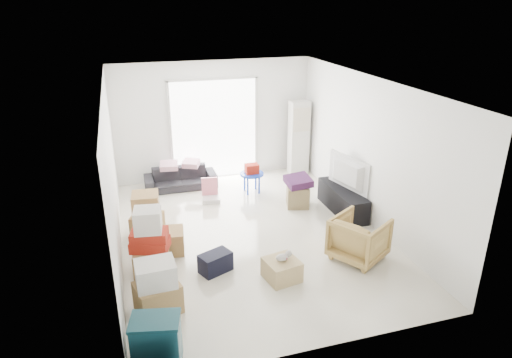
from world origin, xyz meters
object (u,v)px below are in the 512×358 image
at_px(sofa, 180,175).
at_px(tv_console, 343,200).
at_px(ac_tower, 299,138).
at_px(armchair, 359,236).
at_px(kids_table, 252,172).
at_px(television, 344,186).
at_px(ottoman, 298,196).
at_px(wood_crate, 282,270).
at_px(storage_bins, 157,342).

bearing_deg(sofa, tv_console, -35.86).
relative_size(ac_tower, armchair, 2.19).
relative_size(tv_console, sofa, 0.92).
height_order(sofa, kids_table, kids_table).
distance_m(television, armchair, 1.76).
height_order(armchair, ottoman, armchair).
height_order(television, kids_table, kids_table).
bearing_deg(armchair, wood_crate, 66.60).
xyz_separation_m(ac_tower, wood_crate, (-1.89, -4.13, -0.72)).
distance_m(ac_tower, kids_table, 1.68).
relative_size(television, sofa, 0.72).
xyz_separation_m(armchair, kids_table, (-0.89, 3.10, 0.06)).
xyz_separation_m(tv_console, storage_bins, (-3.90, -3.08, 0.08)).
relative_size(sofa, wood_crate, 3.27).
relative_size(sofa, storage_bins, 2.44).
bearing_deg(wood_crate, storage_bins, -148.10).
height_order(ac_tower, kids_table, ac_tower).
relative_size(ac_tower, sofa, 1.12).
xyz_separation_m(tv_console, television, (0.00, 0.00, 0.31)).
distance_m(ac_tower, wood_crate, 4.60).
relative_size(armchair, kids_table, 1.24).
bearing_deg(television, kids_table, 31.63).
xyz_separation_m(television, sofa, (-2.90, 2.12, -0.25)).
xyz_separation_m(television, ottoman, (-0.76, 0.49, -0.33)).
height_order(armchair, kids_table, armchair).
bearing_deg(storage_bins, wood_crate, 31.90).
height_order(ac_tower, ottoman, ac_tower).
relative_size(television, armchair, 1.40).
distance_m(tv_console, television, 0.31).
bearing_deg(wood_crate, sofa, 103.49).
height_order(tv_console, sofa, sofa).
relative_size(tv_console, wood_crate, 3.00).
bearing_deg(television, wood_crate, 120.16).
distance_m(kids_table, wood_crate, 3.35).
height_order(kids_table, wood_crate, kids_table).
relative_size(armchair, wood_crate, 1.67).
xyz_separation_m(ac_tower, television, (0.05, -2.27, -0.32)).
relative_size(tv_console, storage_bins, 2.24).
bearing_deg(kids_table, sofa, 154.91).
xyz_separation_m(television, wood_crate, (-1.94, -1.86, -0.39)).
height_order(storage_bins, kids_table, kids_table).
relative_size(ac_tower, storage_bins, 2.73).
relative_size(ac_tower, kids_table, 2.72).
bearing_deg(storage_bins, ottoman, 48.61).
xyz_separation_m(television, storage_bins, (-3.90, -3.08, -0.23)).
bearing_deg(television, ottoman, 43.41).
height_order(storage_bins, wood_crate, storage_bins).
xyz_separation_m(ottoman, wood_crate, (-1.19, -2.35, -0.06)).
bearing_deg(tv_console, ac_tower, 91.26).
height_order(ac_tower, television, ac_tower).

